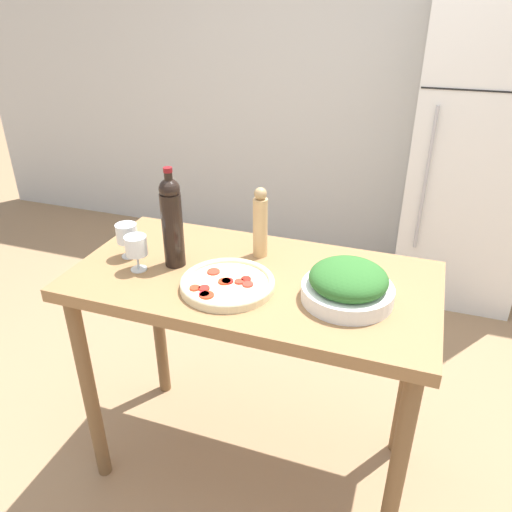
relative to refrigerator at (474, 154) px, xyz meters
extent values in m
plane|color=#9E7A56|center=(-0.78, -1.81, -0.94)|extent=(14.00, 14.00, 0.00)
cube|color=silver|center=(-0.78, 0.37, 0.36)|extent=(6.40, 0.06, 2.60)
cube|color=white|center=(0.00, 0.00, 0.00)|extent=(0.72, 0.63, 1.88)
cube|color=black|center=(0.00, -0.32, 0.41)|extent=(0.71, 0.01, 0.01)
cylinder|color=#B2B2B7|center=(-0.25, -0.33, -0.09)|extent=(0.02, 0.02, 0.85)
cube|color=olive|center=(-0.78, -1.81, -0.04)|extent=(1.27, 0.65, 0.05)
cylinder|color=brown|center=(-1.35, -2.07, -0.50)|extent=(0.06, 0.06, 0.88)
cylinder|color=brown|center=(-0.20, -2.07, -0.50)|extent=(0.06, 0.06, 0.88)
cylinder|color=brown|center=(-1.35, -1.54, -0.50)|extent=(0.06, 0.06, 0.88)
cylinder|color=brown|center=(-0.20, -1.54, -0.50)|extent=(0.06, 0.06, 0.88)
cylinder|color=black|center=(-1.07, -1.82, 0.12)|extent=(0.07, 0.07, 0.27)
sphere|color=black|center=(-1.07, -1.82, 0.28)|extent=(0.07, 0.07, 0.07)
cylinder|color=black|center=(-1.07, -1.82, 0.31)|extent=(0.03, 0.03, 0.06)
cylinder|color=maroon|center=(-1.07, -1.82, 0.34)|extent=(0.03, 0.03, 0.02)
cylinder|color=silver|center=(-1.17, -1.90, -0.01)|extent=(0.06, 0.06, 0.00)
cylinder|color=silver|center=(-1.17, -1.90, 0.02)|extent=(0.01, 0.01, 0.06)
cylinder|color=white|center=(-1.17, -1.90, 0.08)|extent=(0.08, 0.08, 0.07)
cylinder|color=maroon|center=(-1.17, -1.90, 0.05)|extent=(0.07, 0.07, 0.01)
cylinder|color=silver|center=(-1.26, -1.83, -0.01)|extent=(0.06, 0.06, 0.00)
cylinder|color=silver|center=(-1.26, -1.83, 0.02)|extent=(0.01, 0.01, 0.06)
cylinder|color=white|center=(-1.26, -1.83, 0.08)|extent=(0.08, 0.08, 0.07)
cylinder|color=maroon|center=(-1.26, -1.83, 0.06)|extent=(0.07, 0.07, 0.02)
cylinder|color=tan|center=(-0.80, -1.65, 0.10)|extent=(0.05, 0.05, 0.22)
sphere|color=tan|center=(-0.80, -1.65, 0.23)|extent=(0.05, 0.05, 0.05)
cylinder|color=white|center=(-0.44, -1.85, 0.01)|extent=(0.29, 0.29, 0.05)
ellipsoid|color=#2D6628|center=(-0.44, -1.85, 0.07)|extent=(0.25, 0.25, 0.10)
cylinder|color=beige|center=(-0.83, -1.91, 0.00)|extent=(0.32, 0.32, 0.02)
torus|color=beige|center=(-0.83, -1.91, 0.01)|extent=(0.32, 0.32, 0.02)
cylinder|color=red|center=(-0.86, -2.01, 0.01)|extent=(0.05, 0.05, 0.01)
cylinder|color=red|center=(-0.91, -1.98, 0.01)|extent=(0.03, 0.03, 0.01)
cylinder|color=red|center=(-0.76, -1.90, 0.01)|extent=(0.04, 0.04, 0.01)
cylinder|color=red|center=(-0.77, -1.88, 0.01)|extent=(0.03, 0.03, 0.01)
cylinder|color=red|center=(-0.84, -1.91, 0.01)|extent=(0.04, 0.04, 0.01)
cylinder|color=red|center=(-0.90, -1.87, 0.01)|extent=(0.04, 0.04, 0.01)
cylinder|color=red|center=(-0.87, -2.01, 0.01)|extent=(0.03, 0.03, 0.01)
cylinder|color=red|center=(-0.79, -1.90, 0.01)|extent=(0.03, 0.03, 0.01)
cylinder|color=red|center=(-0.83, -1.91, 0.01)|extent=(0.04, 0.04, 0.01)
cylinder|color=red|center=(-0.89, -1.98, 0.01)|extent=(0.04, 0.04, 0.01)
camera|label=1|loc=(-0.27, -3.23, 0.86)|focal=35.00mm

